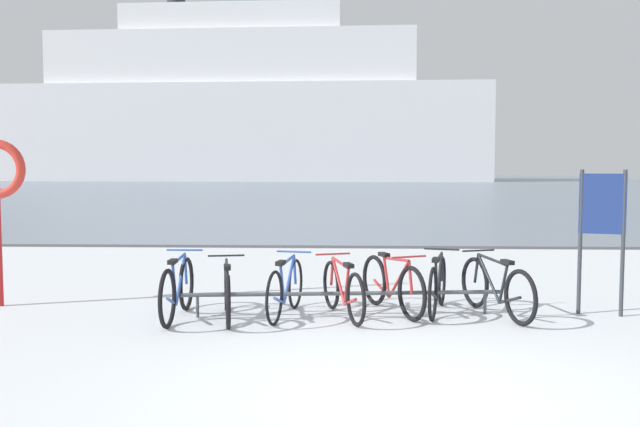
{
  "coord_description": "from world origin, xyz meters",
  "views": [
    {
      "loc": [
        -0.49,
        -5.36,
        1.88
      ],
      "look_at": [
        -0.91,
        5.36,
        1.11
      ],
      "focal_mm": 37.68,
      "sensor_mm": 36.0,
      "label": 1
    }
  ],
  "objects_px": {
    "info_sign": "(602,218)",
    "ferry_ship": "(243,110)",
    "bicycle_5": "(438,285)",
    "bicycle_4": "(392,285)",
    "bicycle_6": "(496,288)",
    "bicycle_2": "(286,288)",
    "bicycle_0": "(177,289)",
    "bicycle_1": "(227,292)",
    "bicycle_3": "(343,290)"
  },
  "relations": [
    {
      "from": "bicycle_3",
      "to": "info_sign",
      "type": "relative_size",
      "value": 0.85
    },
    {
      "from": "bicycle_0",
      "to": "info_sign",
      "type": "distance_m",
      "value": 5.33
    },
    {
      "from": "bicycle_1",
      "to": "bicycle_3",
      "type": "relative_size",
      "value": 1.02
    },
    {
      "from": "bicycle_3",
      "to": "ferry_ship",
      "type": "xyz_separation_m",
      "value": [
        -12.85,
        75.74,
        8.48
      ]
    },
    {
      "from": "bicycle_3",
      "to": "info_sign",
      "type": "height_order",
      "value": "info_sign"
    },
    {
      "from": "info_sign",
      "to": "ferry_ship",
      "type": "relative_size",
      "value": 0.03
    },
    {
      "from": "bicycle_4",
      "to": "bicycle_6",
      "type": "height_order",
      "value": "bicycle_4"
    },
    {
      "from": "bicycle_0",
      "to": "bicycle_6",
      "type": "distance_m",
      "value": 3.94
    },
    {
      "from": "bicycle_2",
      "to": "bicycle_5",
      "type": "bearing_deg",
      "value": 8.22
    },
    {
      "from": "bicycle_0",
      "to": "bicycle_1",
      "type": "distance_m",
      "value": 0.62
    },
    {
      "from": "bicycle_2",
      "to": "bicycle_6",
      "type": "relative_size",
      "value": 0.97
    },
    {
      "from": "bicycle_1",
      "to": "info_sign",
      "type": "relative_size",
      "value": 0.86
    },
    {
      "from": "bicycle_6",
      "to": "info_sign",
      "type": "distance_m",
      "value": 1.58
    },
    {
      "from": "bicycle_6",
      "to": "info_sign",
      "type": "height_order",
      "value": "info_sign"
    },
    {
      "from": "bicycle_1",
      "to": "bicycle_4",
      "type": "bearing_deg",
      "value": 12.76
    },
    {
      "from": "bicycle_4",
      "to": "bicycle_6",
      "type": "relative_size",
      "value": 0.96
    },
    {
      "from": "bicycle_0",
      "to": "bicycle_2",
      "type": "distance_m",
      "value": 1.32
    },
    {
      "from": "bicycle_3",
      "to": "bicycle_0",
      "type": "bearing_deg",
      "value": -175.15
    },
    {
      "from": "bicycle_0",
      "to": "bicycle_3",
      "type": "height_order",
      "value": "bicycle_0"
    },
    {
      "from": "bicycle_1",
      "to": "bicycle_5",
      "type": "bearing_deg",
      "value": 10.26
    },
    {
      "from": "bicycle_1",
      "to": "bicycle_3",
      "type": "distance_m",
      "value": 1.42
    },
    {
      "from": "bicycle_2",
      "to": "bicycle_0",
      "type": "bearing_deg",
      "value": -172.28
    },
    {
      "from": "bicycle_5",
      "to": "bicycle_6",
      "type": "bearing_deg",
      "value": -11.75
    },
    {
      "from": "bicycle_4",
      "to": "info_sign",
      "type": "relative_size",
      "value": 0.87
    },
    {
      "from": "bicycle_4",
      "to": "ferry_ship",
      "type": "xyz_separation_m",
      "value": [
        -13.48,
        75.47,
        8.46
      ]
    },
    {
      "from": "bicycle_1",
      "to": "bicycle_6",
      "type": "height_order",
      "value": "bicycle_6"
    },
    {
      "from": "bicycle_2",
      "to": "ferry_ship",
      "type": "distance_m",
      "value": 77.17
    },
    {
      "from": "bicycle_2",
      "to": "bicycle_5",
      "type": "xyz_separation_m",
      "value": [
        1.92,
        0.28,
        0.0
      ]
    },
    {
      "from": "bicycle_4",
      "to": "ferry_ship",
      "type": "height_order",
      "value": "ferry_ship"
    },
    {
      "from": "bicycle_3",
      "to": "info_sign",
      "type": "distance_m",
      "value": 3.35
    },
    {
      "from": "bicycle_2",
      "to": "bicycle_5",
      "type": "distance_m",
      "value": 1.94
    },
    {
      "from": "bicycle_5",
      "to": "info_sign",
      "type": "relative_size",
      "value": 0.87
    },
    {
      "from": "bicycle_3",
      "to": "bicycle_6",
      "type": "bearing_deg",
      "value": 4.08
    },
    {
      "from": "bicycle_2",
      "to": "ferry_ship",
      "type": "height_order",
      "value": "ferry_ship"
    },
    {
      "from": "bicycle_1",
      "to": "bicycle_4",
      "type": "relative_size",
      "value": 1.0
    },
    {
      "from": "bicycle_6",
      "to": "bicycle_5",
      "type": "bearing_deg",
      "value": 168.25
    },
    {
      "from": "bicycle_0",
      "to": "bicycle_3",
      "type": "xyz_separation_m",
      "value": [
        2.02,
        0.17,
        -0.03
      ]
    },
    {
      "from": "bicycle_0",
      "to": "bicycle_6",
      "type": "xyz_separation_m",
      "value": [
        3.93,
        0.31,
        -0.01
      ]
    },
    {
      "from": "bicycle_2",
      "to": "info_sign",
      "type": "relative_size",
      "value": 0.88
    },
    {
      "from": "bicycle_4",
      "to": "bicycle_6",
      "type": "bearing_deg",
      "value": -5.99
    },
    {
      "from": "bicycle_2",
      "to": "bicycle_6",
      "type": "height_order",
      "value": "bicycle_6"
    },
    {
      "from": "bicycle_0",
      "to": "bicycle_1",
      "type": "bearing_deg",
      "value": -1.68
    },
    {
      "from": "ferry_ship",
      "to": "bicycle_4",
      "type": "bearing_deg",
      "value": -79.88
    },
    {
      "from": "bicycle_4",
      "to": "bicycle_1",
      "type": "bearing_deg",
      "value": -167.24
    },
    {
      "from": "bicycle_5",
      "to": "info_sign",
      "type": "bearing_deg",
      "value": -1.3
    },
    {
      "from": "bicycle_4",
      "to": "ferry_ship",
      "type": "bearing_deg",
      "value": 100.12
    },
    {
      "from": "bicycle_4",
      "to": "info_sign",
      "type": "bearing_deg",
      "value": -0.75
    },
    {
      "from": "bicycle_5",
      "to": "bicycle_4",
      "type": "bearing_deg",
      "value": -178.81
    },
    {
      "from": "bicycle_3",
      "to": "bicycle_5",
      "type": "height_order",
      "value": "bicycle_5"
    },
    {
      "from": "bicycle_2",
      "to": "bicycle_1",
      "type": "bearing_deg",
      "value": -164.28
    }
  ]
}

